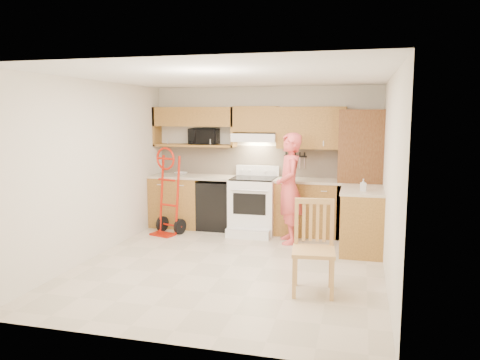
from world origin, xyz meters
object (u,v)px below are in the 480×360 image
at_px(microwave, 204,136).
at_px(person, 289,188).
at_px(range, 253,201).
at_px(dining_chair, 314,248).
at_px(hand_truck, 166,195).

height_order(microwave, person, microwave).
xyz_separation_m(range, dining_chair, (1.28, -2.49, -0.04)).
xyz_separation_m(person, hand_truck, (-2.09, 0.00, -0.20)).
xyz_separation_m(range, hand_truck, (-1.40, -0.43, 0.10)).
bearing_deg(person, range, -140.36).
xyz_separation_m(microwave, dining_chair, (2.24, -2.79, -1.10)).
distance_m(person, hand_truck, 2.10).
relative_size(microwave, hand_truck, 0.38).
distance_m(microwave, hand_truck, 1.29).
bearing_deg(microwave, dining_chair, -54.14).
height_order(hand_truck, dining_chair, hand_truck).
bearing_deg(range, hand_truck, -162.77).
height_order(person, hand_truck, person).
bearing_deg(microwave, range, -20.25).
bearing_deg(person, microwave, -131.95).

